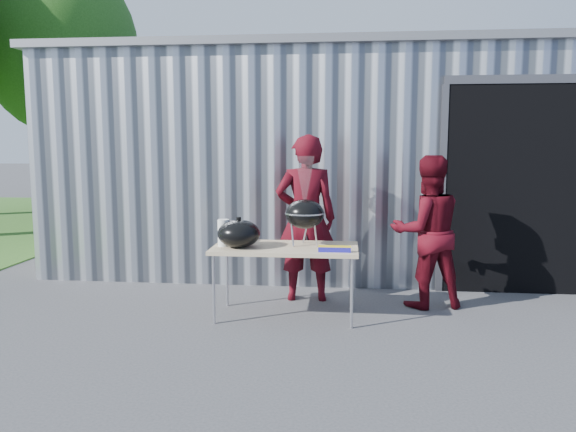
# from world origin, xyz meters

# --- Properties ---
(ground) EXTENTS (80.00, 80.00, 0.00)m
(ground) POSITION_xyz_m (0.00, 0.00, 0.00)
(ground) COLOR #3D3D3F
(building) EXTENTS (8.20, 6.20, 3.10)m
(building) POSITION_xyz_m (0.92, 4.59, 1.54)
(building) COLOR silver
(building) RESTS_ON ground
(tree_far) EXTENTS (3.93, 3.93, 6.51)m
(tree_far) POSITION_xyz_m (-6.50, 9.00, 4.24)
(tree_far) COLOR #442D19
(tree_far) RESTS_ON ground
(folding_table) EXTENTS (1.50, 0.75, 0.75)m
(folding_table) POSITION_xyz_m (0.29, 0.47, 0.71)
(folding_table) COLOR tan
(folding_table) RESTS_ON ground
(kettle_grill) EXTENTS (0.42, 0.42, 0.93)m
(kettle_grill) POSITION_xyz_m (0.48, 0.55, 1.17)
(kettle_grill) COLOR black
(kettle_grill) RESTS_ON folding_table
(grill_lid) EXTENTS (0.44, 0.44, 0.32)m
(grill_lid) POSITION_xyz_m (-0.18, 0.37, 0.89)
(grill_lid) COLOR black
(grill_lid) RESTS_ON folding_table
(paper_towels) EXTENTS (0.12, 0.12, 0.28)m
(paper_towels) POSITION_xyz_m (-0.35, 0.42, 0.89)
(paper_towels) COLOR white
(paper_towels) RESTS_ON folding_table
(white_tub) EXTENTS (0.20, 0.15, 0.10)m
(white_tub) POSITION_xyz_m (-0.26, 0.68, 0.80)
(white_tub) COLOR white
(white_tub) RESTS_ON folding_table
(foil_box) EXTENTS (0.32, 0.05, 0.06)m
(foil_box) POSITION_xyz_m (0.80, 0.22, 0.78)
(foil_box) COLOR #1C189F
(foil_box) RESTS_ON folding_table
(person_cook) EXTENTS (0.74, 0.52, 1.91)m
(person_cook) POSITION_xyz_m (0.45, 1.14, 0.95)
(person_cook) COLOR #450710
(person_cook) RESTS_ON ground
(person_bystander) EXTENTS (0.94, 0.81, 1.68)m
(person_bystander) POSITION_xyz_m (1.80, 1.01, 0.84)
(person_bystander) COLOR #450710
(person_bystander) RESTS_ON ground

